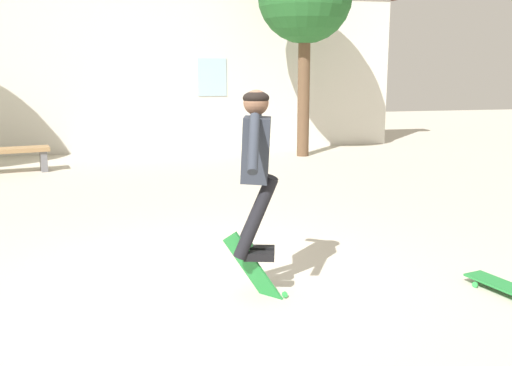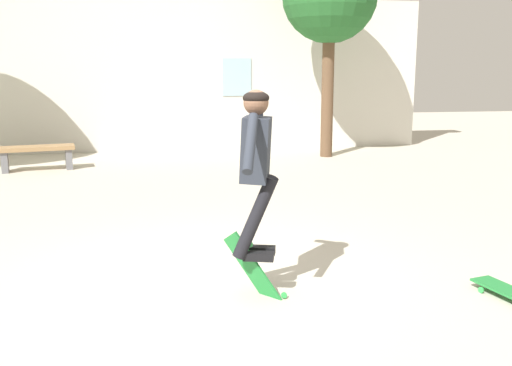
% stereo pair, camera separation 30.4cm
% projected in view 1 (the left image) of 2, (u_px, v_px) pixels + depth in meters
% --- Properties ---
extents(ground_plane, '(40.00, 40.00, 0.00)m').
position_uv_depth(ground_plane, '(216.00, 285.00, 5.21)').
color(ground_plane, beige).
extents(building_backdrop, '(12.82, 0.52, 4.88)m').
position_uv_depth(building_backdrop, '(149.00, 63.00, 13.55)').
color(building_backdrop, beige).
rests_on(building_backdrop, ground_plane).
extents(park_bench, '(1.47, 0.70, 0.48)m').
position_uv_depth(park_bench, '(10.00, 155.00, 10.82)').
color(park_bench, '#99754C').
rests_on(park_bench, ground_plane).
extents(skater, '(0.44, 1.20, 1.44)m').
position_uv_depth(skater, '(256.00, 159.00, 4.78)').
color(skater, '#282D38').
extents(skateboard_flipping, '(0.53, 0.42, 0.79)m').
position_uv_depth(skateboard_flipping, '(257.00, 276.00, 4.95)').
color(skateboard_flipping, '#237F38').
extents(skateboard_resting, '(0.39, 0.82, 0.08)m').
position_uv_depth(skateboard_resting, '(507.00, 287.00, 4.97)').
color(skateboard_resting, '#237F38').
rests_on(skateboard_resting, ground_plane).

